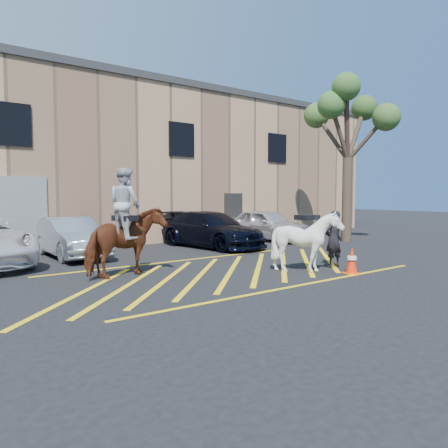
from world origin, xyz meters
TOP-DOWN VIEW (x-y plane):
  - ground at (0.00, 0.00)m, footprint 90.00×90.00m
  - car_silver_sedan at (-2.63, 5.18)m, footprint 1.54×4.20m
  - car_blue_suv at (2.85, 4.51)m, footprint 2.52×5.17m
  - car_white_suv at (6.40, 5.01)m, footprint 2.24×4.49m
  - handler at (2.85, -1.61)m, footprint 0.64×0.44m
  - warehouse at (-0.01, 11.99)m, footprint 32.42×10.20m
  - hatching_zone at (-0.00, -0.30)m, footprint 12.60×5.12m
  - mounted_bay at (-2.69, 0.75)m, footprint 2.32×1.41m
  - saddled_white at (1.60, -1.68)m, footprint 1.49×1.65m
  - traffic_cone at (2.34, -2.64)m, footprint 0.49×0.49m
  - tree at (8.98, 2.46)m, footprint 3.99×4.37m

SIDE VIEW (x-z plane):
  - ground at x=0.00m, z-range 0.00..0.00m
  - hatching_zone at x=0.00m, z-range 0.00..0.01m
  - traffic_cone at x=2.34m, z-range 0.00..0.73m
  - car_silver_sedan at x=-2.63m, z-range 0.00..1.38m
  - car_blue_suv at x=2.85m, z-range 0.00..1.45m
  - car_white_suv at x=6.40m, z-range 0.00..1.47m
  - handler at x=2.85m, z-range 0.00..1.68m
  - saddled_white at x=1.60m, z-range 0.01..1.72m
  - mounted_bay at x=-2.69m, z-range -0.28..2.58m
  - warehouse at x=-0.01m, z-range 0.00..7.30m
  - tree at x=8.98m, z-range 2.04..9.35m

